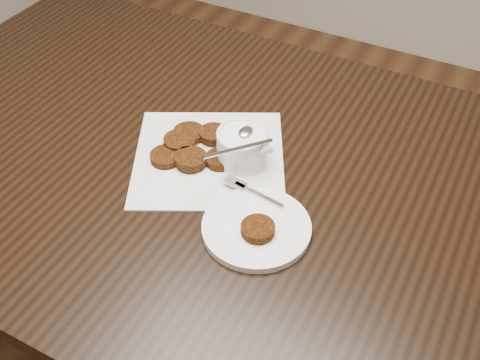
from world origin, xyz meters
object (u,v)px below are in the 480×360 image
(sauce_ramekin, at_px, (242,133))
(napkin, at_px, (209,158))
(plate_with_patty, at_px, (256,225))
(table, at_px, (207,270))

(sauce_ramekin, bearing_deg, napkin, -159.51)
(sauce_ramekin, height_order, plate_with_patty, sauce_ramekin)
(sauce_ramekin, relative_size, plate_with_patty, 0.71)
(table, xyz_separation_m, plate_with_patty, (0.19, -0.13, 0.39))
(sauce_ramekin, xyz_separation_m, plate_with_patty, (0.11, -0.15, -0.06))
(napkin, bearing_deg, table, -170.39)
(table, xyz_separation_m, napkin, (0.02, 0.00, 0.38))
(sauce_ramekin, bearing_deg, table, -161.95)
(table, bearing_deg, sauce_ramekin, 18.05)
(napkin, relative_size, plate_with_patty, 1.53)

